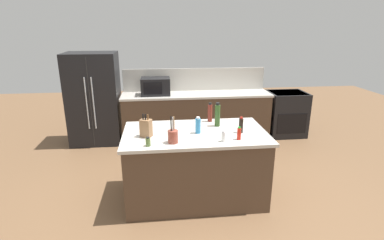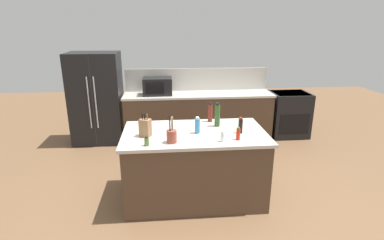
{
  "view_description": "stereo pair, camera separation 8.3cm",
  "coord_description": "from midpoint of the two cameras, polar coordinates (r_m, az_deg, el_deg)",
  "views": [
    {
      "loc": [
        -0.44,
        -3.59,
        2.26
      ],
      "look_at": [
        0.0,
        0.35,
        0.99
      ],
      "focal_mm": 28.0,
      "sensor_mm": 36.0,
      "label": 1
    },
    {
      "loc": [
        -0.36,
        -3.6,
        2.26
      ],
      "look_at": [
        0.0,
        0.35,
        0.99
      ],
      "focal_mm": 28.0,
      "sensor_mm": 36.0,
      "label": 2
    }
  ],
  "objects": [
    {
      "name": "hot_sauce_bottle",
      "position": [
        3.62,
        8.3,
        -2.57
      ],
      "size": [
        0.05,
        0.05,
        0.16
      ],
      "color": "red",
      "rests_on": "kitchen_island"
    },
    {
      "name": "soy_sauce_bottle",
      "position": [
        3.84,
        8.7,
        -1.0
      ],
      "size": [
        0.06,
        0.06,
        0.21
      ],
      "color": "black",
      "rests_on": "kitchen_island"
    },
    {
      "name": "microwave",
      "position": [
        5.91,
        -7.38,
        6.38
      ],
      "size": [
        0.56,
        0.39,
        0.33
      ],
      "color": "black",
      "rests_on": "back_counter_run"
    },
    {
      "name": "kitchen_island",
      "position": [
        4.03,
        -0.04,
        -8.55
      ],
      "size": [
        1.84,
        1.05,
        0.94
      ],
      "color": "#4C3828",
      "rests_on": "ground_plane"
    },
    {
      "name": "refrigerator",
      "position": [
        6.14,
        -18.49,
        3.88
      ],
      "size": [
        0.95,
        0.75,
        1.76
      ],
      "color": "black",
      "rests_on": "ground_plane"
    },
    {
      "name": "utensil_crock",
      "position": [
        3.49,
        -4.34,
        -3.07
      ],
      "size": [
        0.12,
        0.12,
        0.32
      ],
      "color": "brown",
      "rests_on": "kitchen_island"
    },
    {
      "name": "olive_oil_bottle",
      "position": [
        4.04,
        4.29,
        0.94
      ],
      "size": [
        0.07,
        0.07,
        0.33
      ],
      "color": "#2D4C1E",
      "rests_on": "kitchen_island"
    },
    {
      "name": "knife_block",
      "position": [
        3.71,
        -9.4,
        -1.49
      ],
      "size": [
        0.16,
        0.15,
        0.29
      ],
      "rotation": [
        0.0,
        0.0,
        -0.45
      ],
      "color": "#936B47",
      "rests_on": "kitchen_island"
    },
    {
      "name": "dish_soap_bottle",
      "position": [
        3.78,
        0.52,
        -1.06
      ],
      "size": [
        0.07,
        0.07,
        0.21
      ],
      "color": "#3384BC",
      "rests_on": "kitchen_island"
    },
    {
      "name": "wall_backsplash",
      "position": [
        6.24,
        0.13,
        7.74
      ],
      "size": [
        2.93,
        0.03,
        0.46
      ],
      "primitive_type": "cube",
      "color": "beige",
      "rests_on": "back_counter_run"
    },
    {
      "name": "back_counter_run",
      "position": [
        6.1,
        0.47,
        0.75
      ],
      "size": [
        2.97,
        0.66,
        0.94
      ],
      "color": "#4C3828",
      "rests_on": "ground_plane"
    },
    {
      "name": "ground_plane",
      "position": [
        4.27,
        -0.04,
        -14.24
      ],
      "size": [
        14.0,
        14.0,
        0.0
      ],
      "primitive_type": "plane",
      "color": "brown"
    },
    {
      "name": "vinegar_bottle",
      "position": [
        4.23,
        2.88,
        1.4
      ],
      "size": [
        0.07,
        0.07,
        0.27
      ],
      "color": "maroon",
      "rests_on": "kitchen_island"
    },
    {
      "name": "spice_jar_oregano",
      "position": [
        3.44,
        -9.06,
        -4.14
      ],
      "size": [
        0.06,
        0.06,
        0.11
      ],
      "color": "#567038",
      "rests_on": "kitchen_island"
    },
    {
      "name": "range_oven",
      "position": [
        6.6,
        17.11,
        1.22
      ],
      "size": [
        0.76,
        0.65,
        0.92
      ],
      "color": "black",
      "rests_on": "ground_plane"
    },
    {
      "name": "salt_shaker",
      "position": [
        3.54,
        5.33,
        -3.17
      ],
      "size": [
        0.05,
        0.05,
        0.13
      ],
      "color": "silver",
      "rests_on": "kitchen_island"
    }
  ]
}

